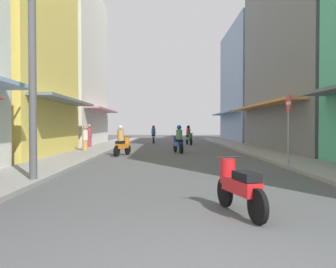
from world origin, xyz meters
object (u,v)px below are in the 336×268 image
(pedestrian_midway, at_px, (89,136))
(pedestrian_crossing, at_px, (85,139))
(motorbike_green, at_px, (189,136))
(motorbike_blue, at_px, (178,140))
(motorbike_orange, at_px, (122,142))
(motorbike_red, at_px, (238,185))
(utility_pole, at_px, (32,64))
(street_sign_no_entry, at_px, (289,121))
(motorbike_white, at_px, (154,135))

(pedestrian_midway, xyz_separation_m, pedestrian_crossing, (0.48, -3.42, -0.06))
(motorbike_green, xyz_separation_m, pedestrian_crossing, (-6.58, -8.39, 0.06))
(motorbike_blue, height_order, pedestrian_midway, pedestrian_midway)
(motorbike_orange, relative_size, pedestrian_crossing, 1.12)
(motorbike_orange, xyz_separation_m, motorbike_red, (3.47, -12.04, -0.20))
(pedestrian_crossing, bearing_deg, utility_pole, -84.17)
(motorbike_blue, distance_m, pedestrian_crossing, 5.39)
(pedestrian_midway, bearing_deg, motorbike_green, 35.17)
(street_sign_no_entry, bearing_deg, motorbike_orange, 140.90)
(motorbike_red, bearing_deg, pedestrian_crossing, 112.36)
(pedestrian_crossing, xyz_separation_m, street_sign_no_entry, (9.09, -7.71, 0.95))
(motorbike_blue, xyz_separation_m, pedestrian_crossing, (-5.38, 0.40, 0.06))
(motorbike_red, distance_m, motorbike_white, 25.29)
(utility_pole, bearing_deg, motorbike_green, 74.36)
(motorbike_green, xyz_separation_m, motorbike_blue, (-1.20, -8.79, 0.00))
(motorbike_white, relative_size, pedestrian_midway, 1.10)
(motorbike_orange, height_order, street_sign_no_entry, street_sign_no_entry)
(motorbike_green, distance_m, street_sign_no_entry, 16.33)
(motorbike_red, distance_m, motorbike_blue, 13.95)
(motorbike_orange, bearing_deg, motorbike_green, 68.76)
(motorbike_white, height_order, pedestrian_midway, pedestrian_midway)
(motorbike_green, relative_size, pedestrian_crossing, 1.16)
(pedestrian_midway, height_order, utility_pole, utility_pole)
(motorbike_orange, xyz_separation_m, motorbike_white, (1.19, 13.14, 0.00))
(motorbike_white, bearing_deg, pedestrian_crossing, -108.41)
(motorbike_red, height_order, utility_pole, utility_pole)
(utility_pole, bearing_deg, motorbike_blue, 68.28)
(motorbike_green, height_order, pedestrian_midway, pedestrian_midway)
(motorbike_orange, xyz_separation_m, pedestrian_midway, (-2.90, 5.71, 0.12))
(motorbike_green, relative_size, motorbike_white, 0.99)
(motorbike_green, height_order, utility_pole, utility_pole)
(motorbike_white, bearing_deg, pedestrian_midway, -118.83)
(motorbike_blue, relative_size, pedestrian_midway, 1.08)
(motorbike_green, bearing_deg, pedestrian_crossing, -128.09)
(pedestrian_midway, bearing_deg, motorbike_blue, -33.07)
(motorbike_red, relative_size, utility_pole, 0.29)
(motorbike_white, distance_m, motorbike_blue, 11.38)
(motorbike_green, distance_m, pedestrian_midway, 8.63)
(motorbike_blue, bearing_deg, motorbike_orange, -147.30)
(motorbike_orange, height_order, motorbike_blue, same)
(motorbike_white, xyz_separation_m, street_sign_no_entry, (5.48, -18.56, 1.01))
(motorbike_orange, relative_size, motorbike_green, 0.97)
(utility_pole, distance_m, street_sign_no_entry, 8.76)
(motorbike_blue, relative_size, utility_pole, 0.29)
(motorbike_blue, bearing_deg, motorbike_red, -87.88)
(motorbike_green, xyz_separation_m, utility_pole, (-5.45, -19.45, 2.47))
(pedestrian_crossing, relative_size, utility_pole, 0.25)
(motorbike_green, relative_size, motorbike_blue, 1.01)
(motorbike_orange, height_order, motorbike_white, same)
(motorbike_green, distance_m, motorbike_blue, 8.87)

